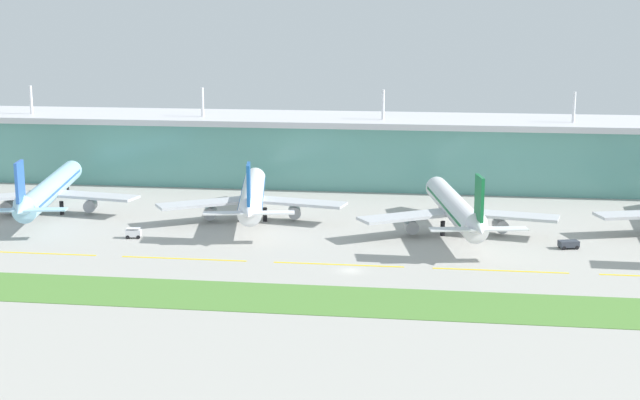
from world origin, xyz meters
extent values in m
plane|color=#A8A59E|center=(0.00, 0.00, 0.00)|extent=(600.00, 600.00, 0.00)
cube|color=#5B9E93|center=(0.00, 98.56, 9.57)|extent=(280.00, 28.00, 19.13)
cube|color=silver|center=(0.00, 98.56, 20.03)|extent=(288.00, 34.00, 1.80)
cylinder|color=silver|center=(-112.00, 92.96, 25.43)|extent=(0.90, 0.90, 9.00)
cylinder|color=silver|center=(-56.00, 92.96, 25.43)|extent=(0.90, 0.90, 9.00)
cylinder|color=silver|center=(0.00, 92.96, 25.43)|extent=(0.90, 0.90, 9.00)
cylinder|color=silver|center=(56.00, 92.96, 25.43)|extent=(0.90, 0.90, 9.00)
cylinder|color=#9ED1EA|center=(-85.40, 45.29, 6.50)|extent=(17.65, 58.11, 5.80)
cone|color=#9ED1EA|center=(-91.80, 75.71, 6.50)|extent=(6.22, 5.05, 5.51)
cone|color=#9ED1EA|center=(-78.79, 13.89, 7.70)|extent=(6.19, 7.50, 5.72)
cube|color=#2D5BB7|center=(-79.00, 14.87, 14.15)|extent=(2.00, 6.41, 9.50)
cube|color=#9ED1EA|center=(-73.51, 15.51, 7.50)|extent=(10.44, 5.19, 0.36)
cube|color=#B7BABF|center=(-96.23, 38.49, 5.20)|extent=(23.72, 19.02, 0.70)
cylinder|color=gray|center=(-95.35, 40.15, 2.40)|extent=(4.06, 5.06, 3.20)
cube|color=#B7BABF|center=(-72.74, 43.43, 5.20)|extent=(24.82, 10.91, 0.70)
cylinder|color=gray|center=(-74.21, 44.59, 2.40)|extent=(4.06, 5.06, 3.20)
cylinder|color=black|center=(-89.89, 66.63, 1.80)|extent=(0.70, 0.70, 3.60)
cylinder|color=black|center=(-87.91, 41.69, 1.80)|extent=(1.10, 1.10, 3.60)
cylinder|color=black|center=(-81.65, 43.01, 1.80)|extent=(1.10, 1.10, 3.60)
cube|color=#2D5BB7|center=(-85.40, 45.29, 6.90)|extent=(16.49, 52.43, 0.60)
cylinder|color=white|center=(-30.22, 44.93, 6.50)|extent=(14.35, 48.86, 5.80)
cone|color=white|center=(-34.89, 70.81, 6.50)|extent=(6.13, 4.92, 5.51)
cone|color=white|center=(-25.36, 18.06, 7.70)|extent=(6.03, 7.40, 5.72)
cube|color=#19519E|center=(-25.54, 19.04, 14.15)|extent=(1.83, 6.42, 9.50)
cube|color=white|center=(-30.86, 17.57, 7.50)|extent=(10.41, 4.93, 0.36)
cube|color=white|center=(-20.04, 19.53, 7.50)|extent=(10.41, 4.93, 0.36)
cube|color=#B7BABF|center=(-41.24, 38.44, 5.20)|extent=(23.93, 18.56, 0.70)
cylinder|color=gray|center=(-40.31, 40.07, 2.40)|extent=(3.95, 5.00, 3.20)
cube|color=#B7BABF|center=(-17.62, 42.71, 5.20)|extent=(24.88, 11.55, 0.70)
cylinder|color=gray|center=(-19.06, 43.91, 2.40)|extent=(3.95, 5.00, 3.20)
cylinder|color=black|center=(-33.46, 62.86, 1.80)|extent=(0.70, 0.70, 3.60)
cylinder|color=black|center=(-32.83, 41.41, 1.80)|extent=(1.10, 1.10, 3.60)
cylinder|color=black|center=(-26.53, 42.54, 1.80)|extent=(1.10, 1.10, 3.60)
cube|color=#19519E|center=(-30.22, 44.93, 6.90)|extent=(13.53, 44.09, 0.60)
cylinder|color=silver|center=(21.44, 36.74, 6.50)|extent=(14.86, 50.41, 5.80)
cone|color=silver|center=(16.50, 63.38, 6.50)|extent=(6.15, 4.94, 5.51)
cone|color=silver|center=(26.57, 9.12, 7.70)|extent=(6.06, 7.42, 5.72)
cube|color=#146B38|center=(26.38, 10.10, 14.15)|extent=(1.86, 6.42, 9.50)
cube|color=silver|center=(21.07, 8.60, 7.50)|extent=(10.42, 4.97, 0.36)
cube|color=silver|center=(31.88, 10.61, 7.50)|extent=(10.42, 4.97, 0.36)
cube|color=#B7BABF|center=(10.45, 30.20, 5.20)|extent=(23.89, 18.63, 0.70)
cylinder|color=gray|center=(11.37, 31.84, 2.40)|extent=(3.97, 5.01, 3.20)
cube|color=#B7BABF|center=(34.05, 34.58, 5.20)|extent=(24.87, 11.44, 0.70)
cylinder|color=gray|center=(32.60, 35.78, 2.40)|extent=(3.97, 5.01, 3.20)
cylinder|color=black|center=(18.01, 55.24, 1.80)|extent=(0.70, 0.70, 3.60)
cylinder|color=black|center=(18.84, 33.21, 1.80)|extent=(1.10, 1.10, 3.60)
cylinder|color=black|center=(25.14, 34.37, 1.80)|extent=(1.10, 1.10, 3.60)
cube|color=#146B38|center=(21.44, 36.74, 6.90)|extent=(13.98, 45.48, 0.60)
cube|color=yellow|center=(-71.00, 4.23, 0.02)|extent=(28.00, 0.70, 0.04)
cube|color=yellow|center=(-37.00, 4.23, 0.02)|extent=(28.00, 0.70, 0.04)
cube|color=yellow|center=(-3.00, 4.23, 0.02)|extent=(28.00, 0.70, 0.04)
cube|color=yellow|center=(31.00, 4.23, 0.02)|extent=(28.00, 0.70, 0.04)
cube|color=#518438|center=(0.00, -20.52, 0.05)|extent=(300.00, 18.00, 0.10)
cube|color=#333842|center=(47.37, 24.82, 1.15)|extent=(4.89, 3.52, 1.40)
cylinder|color=black|center=(46.18, 23.36, 0.45)|extent=(0.96, 0.58, 0.90)
cylinder|color=black|center=(45.59, 25.44, 0.45)|extent=(0.96, 0.58, 0.90)
cylinder|color=black|center=(49.14, 24.21, 0.45)|extent=(0.96, 0.58, 0.90)
cylinder|color=black|center=(48.55, 26.29, 0.45)|extent=(0.96, 0.58, 0.90)
cube|color=silver|center=(-54.06, 20.61, 1.25)|extent=(3.83, 2.31, 1.60)
cube|color=silver|center=(-54.06, 20.61, 2.40)|extent=(3.47, 2.26, 0.16)
cylinder|color=black|center=(-52.94, 21.59, 0.45)|extent=(0.94, 0.48, 0.90)
cylinder|color=black|center=(-52.70, 19.99, 0.45)|extent=(0.94, 0.48, 0.90)
cylinder|color=black|center=(-55.43, 21.22, 0.45)|extent=(0.94, 0.48, 0.90)
cylinder|color=black|center=(-55.19, 19.62, 0.45)|extent=(0.94, 0.48, 0.90)
camera|label=1|loc=(18.94, -182.93, 52.99)|focal=51.43mm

